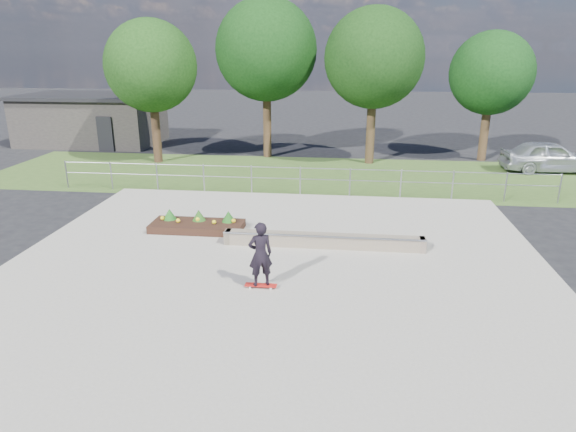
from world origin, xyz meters
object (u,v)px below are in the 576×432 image
object	(u,v)px
planter_bed	(198,224)
parked_car	(549,156)
grind_ledge	(323,241)
skateboarder	(260,254)

from	to	relation	value
planter_bed	parked_car	xyz separation A→B (m)	(14.48, 10.17, 0.51)
grind_ledge	skateboarder	distance (m)	3.32
grind_ledge	skateboarder	size ratio (longest dim) A/B	3.47
planter_bed	skateboarder	bearing A→B (deg)	-55.25
grind_ledge	planter_bed	size ratio (longest dim) A/B	2.00
grind_ledge	parked_car	bearing A→B (deg)	47.51
planter_bed	parked_car	size ratio (longest dim) A/B	0.68
planter_bed	skateboarder	distance (m)	4.92
grind_ledge	parked_car	xyz separation A→B (m)	(10.30, 11.24, 0.49)
skateboarder	parked_car	bearing A→B (deg)	50.45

